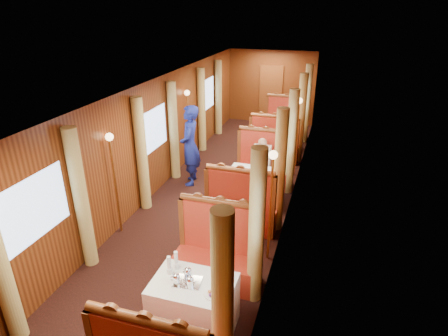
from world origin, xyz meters
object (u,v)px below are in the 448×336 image
at_px(rose_vase_far, 281,118).
at_px(passenger, 262,158).
at_px(banquette_mid_aft, 263,167).
at_px(teapot_back, 188,275).
at_px(steward, 190,146).
at_px(table_near, 194,306).
at_px(banquette_far_aft, 285,124).
at_px(teapot_left, 176,280).
at_px(teapot_right, 190,284).
at_px(banquette_mid_fwd, 242,209).
at_px(tea_tray, 188,282).
at_px(table_far, 280,136).
at_px(banquette_far_fwd, 274,146).
at_px(banquette_near_aft, 218,256).
at_px(rose_vase_mid, 254,164).
at_px(table_mid, 253,188).
at_px(fruit_plate, 214,294).

relative_size(rose_vase_far, passenger, 0.47).
bearing_deg(banquette_mid_aft, teapot_back, -91.10).
height_order(banquette_mid_aft, steward, steward).
xyz_separation_m(table_near, banquette_far_aft, (0.00, 8.01, 0.05)).
height_order(teapot_left, teapot_right, teapot_right).
bearing_deg(teapot_right, banquette_far_aft, 65.22).
xyz_separation_m(banquette_mid_fwd, teapot_right, (0.00, -2.58, 0.39)).
height_order(banquette_mid_aft, teapot_right, banquette_mid_aft).
distance_m(teapot_left, teapot_back, 0.17).
bearing_deg(tea_tray, table_far, 89.46).
xyz_separation_m(banquette_far_fwd, teapot_right, (0.00, -6.08, 0.39)).
xyz_separation_m(teapot_left, teapot_right, (0.18, -0.01, 0.00)).
bearing_deg(teapot_left, banquette_far_fwd, 87.74).
height_order(table_near, rose_vase_far, rose_vase_far).
height_order(banquette_near_aft, banquette_far_aft, same).
relative_size(teapot_right, rose_vase_mid, 0.43).
bearing_deg(table_mid, tea_tray, -91.08).
bearing_deg(rose_vase_far, table_mid, -90.25).
xyz_separation_m(banquette_far_fwd, steward, (-1.64, -1.92, 0.52)).
xyz_separation_m(table_far, tea_tray, (-0.07, -7.01, 0.38)).
bearing_deg(banquette_far_fwd, fruit_plate, -87.00).
relative_size(table_mid, fruit_plate, 4.77).
bearing_deg(rose_vase_far, banquette_far_fwd, -90.87).
xyz_separation_m(fruit_plate, rose_vase_far, (-0.31, 7.12, 0.16)).
distance_m(banquette_far_fwd, teapot_left, 6.09).
relative_size(table_far, teapot_back, 6.54).
relative_size(banquette_far_fwd, fruit_plate, 6.09).
distance_m(rose_vase_far, passenger, 2.72).
xyz_separation_m(banquette_near_aft, fruit_plate, (0.32, -1.14, 0.35)).
height_order(table_far, rose_vase_far, rose_vase_far).
bearing_deg(tea_tray, banquette_far_aft, 89.53).
xyz_separation_m(teapot_back, passenger, (0.09, 4.23, -0.07)).
relative_size(banquette_mid_aft, teapot_back, 8.34).
relative_size(banquette_far_fwd, teapot_back, 8.34).
bearing_deg(banquette_mid_aft, fruit_plate, -86.05).
height_order(table_near, fruit_plate, fruit_plate).
bearing_deg(teapot_right, banquette_far_fwd, 65.22).
height_order(teapot_right, rose_vase_far, rose_vase_far).
height_order(banquette_mid_fwd, rose_vase_mid, banquette_mid_fwd).
height_order(table_mid, teapot_back, teapot_back).
distance_m(banquette_far_aft, fruit_plate, 8.15).
bearing_deg(teapot_left, rose_vase_far, 87.86).
distance_m(banquette_far_aft, rose_vase_mid, 4.55).
bearing_deg(rose_vase_far, rose_vase_mid, -90.17).
distance_m(table_mid, banquette_mid_fwd, 1.02).
distance_m(banquette_far_fwd, fruit_plate, 6.13).
xyz_separation_m(tea_tray, steward, (-1.57, 4.08, 0.19)).
height_order(teapot_right, fruit_plate, teapot_right).
distance_m(banquette_far_fwd, passenger, 1.73).
distance_m(banquette_far_fwd, banquette_far_aft, 2.03).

